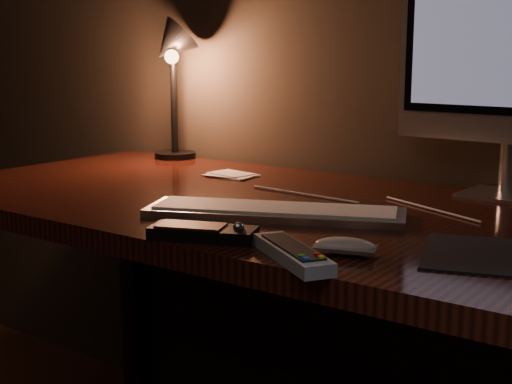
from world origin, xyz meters
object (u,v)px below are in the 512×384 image
Objects in this scene: desk_lamp at (172,65)px; media_remote at (203,232)px; keyboard at (275,211)px; desk at (295,255)px; monitor at (512,49)px; mouse at (345,249)px; tv_remote at (292,253)px.

media_remote is at bearing -35.60° from desk_lamp.
desk is at bearing 87.98° from keyboard.
desk_lamp is (-0.55, 0.23, 0.39)m from desk.
desk_lamp is at bearing 114.34° from media_remote.
monitor reaches higher than desk.
monitor reaches higher than mouse.
media_remote reaches higher than keyboard.
media_remote is (0.00, -0.21, 0.00)m from keyboard.
mouse is 1.05m from desk_lamp.
monitor is 0.59m from keyboard.
media_remote is at bearing -112.23° from keyboard.
tv_remote reaches higher than desk.
tv_remote is at bearing -58.06° from desk.
monitor is (0.35, 0.24, 0.43)m from desk.
monitor is 5.49× the size of mouse.
monitor reaches higher than desk_lamp.
keyboard and mouse have the same top height.
keyboard is (-0.28, -0.42, -0.29)m from monitor.
desk is 3.15× the size of monitor.
monitor is 0.75m from media_remote.
mouse is at bearing -48.09° from desk.
desk is at bearing 155.72° from tv_remote.
mouse is at bearing -7.14° from media_remote.
tv_remote reaches higher than mouse.
tv_remote is (0.18, -0.02, -0.00)m from media_remote.
desk_lamp is at bearing 128.77° from mouse.
monitor reaches higher than media_remote.
desk_lamp is at bearing 123.44° from keyboard.
media_remote reaches higher than mouse.
keyboard is 5.10× the size of mouse.
media_remote is at bearing -151.53° from tv_remote.
tv_remote is (0.18, -0.22, 0.00)m from keyboard.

